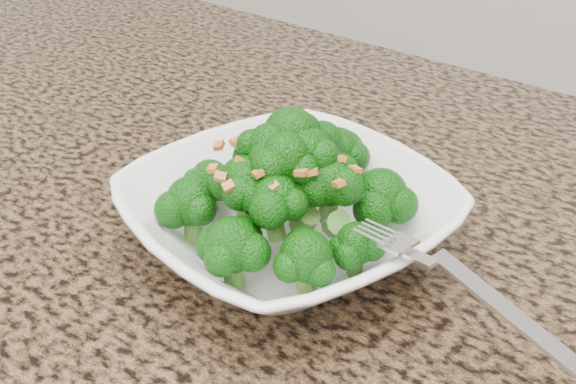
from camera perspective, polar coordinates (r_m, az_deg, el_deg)
The scene contains 5 objects.
granite_counter at distance 0.50m, azimuth -12.11°, elevation -10.55°, with size 1.64×1.04×0.03m, color brown.
bowl at distance 0.52m, azimuth 0.00°, elevation -2.11°, with size 0.22×0.22×0.05m, color white.
broccoli_pile at distance 0.49m, azimuth 0.00°, elevation 3.91°, with size 0.20×0.20×0.07m, color #0E5209, non-canonical shape.
garlic_topping at distance 0.47m, azimuth 0.00°, elevation 7.94°, with size 0.12×0.12×0.01m, color #CC7631, non-canonical shape.
fork at distance 0.43m, azimuth 10.84°, elevation -5.39°, with size 0.17×0.03×0.01m, color silver, non-canonical shape.
Camera 1 is at (0.30, 0.08, 1.22)m, focal length 45.00 mm.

